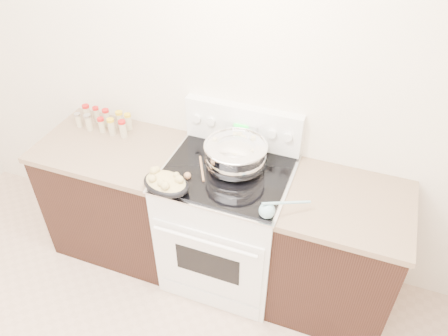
% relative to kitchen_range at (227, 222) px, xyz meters
% --- Properties ---
extents(counter_left, '(0.93, 0.67, 0.92)m').
position_rel_kitchen_range_xyz_m(counter_left, '(-0.83, 0.01, -0.03)').
color(counter_left, black).
rests_on(counter_left, ground).
extents(counter_right, '(0.73, 0.67, 0.92)m').
position_rel_kitchen_range_xyz_m(counter_right, '(0.73, 0.01, -0.03)').
color(counter_right, black).
rests_on(counter_right, ground).
extents(kitchen_range, '(0.78, 0.73, 1.22)m').
position_rel_kitchen_range_xyz_m(kitchen_range, '(0.00, 0.00, 0.00)').
color(kitchen_range, white).
rests_on(kitchen_range, ground).
extents(mixing_bowl, '(0.47, 0.47, 0.22)m').
position_rel_kitchen_range_xyz_m(mixing_bowl, '(0.04, 0.04, 0.54)').
color(mixing_bowl, silver).
rests_on(mixing_bowl, kitchen_range).
extents(roasting_pan, '(0.32, 0.25, 0.11)m').
position_rel_kitchen_range_xyz_m(roasting_pan, '(-0.27, -0.29, 0.50)').
color(roasting_pan, black).
rests_on(roasting_pan, kitchen_range).
extents(baking_sheet, '(0.41, 0.34, 0.06)m').
position_rel_kitchen_range_xyz_m(baking_sheet, '(-0.03, 0.20, 0.47)').
color(baking_sheet, black).
rests_on(baking_sheet, kitchen_range).
extents(wooden_spoon, '(0.13, 0.23, 0.04)m').
position_rel_kitchen_range_xyz_m(wooden_spoon, '(-0.18, -0.11, 0.46)').
color(wooden_spoon, '#B17D51').
rests_on(wooden_spoon, kitchen_range).
extents(blue_ladle, '(0.25, 0.20, 0.11)m').
position_rel_kitchen_range_xyz_m(blue_ladle, '(0.34, -0.28, 0.49)').
color(blue_ladle, '#81B2C0').
rests_on(blue_ladle, kitchen_range).
extents(spice_jars, '(0.40, 0.16, 0.13)m').
position_rel_kitchen_range_xyz_m(spice_jars, '(-0.95, 0.16, 0.49)').
color(spice_jars, '#BFB28C').
rests_on(spice_jars, counter_left).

